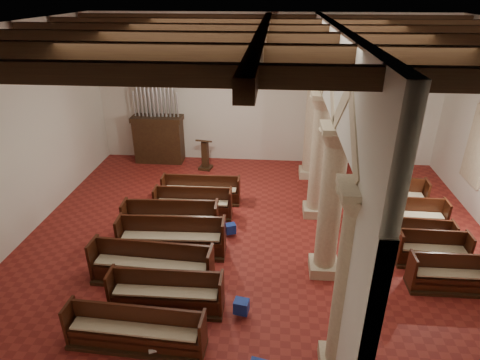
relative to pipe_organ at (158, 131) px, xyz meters
The scene contains 29 objects.
floor 7.24m from the pipe_organ, 50.71° to the right, with size 14.00×14.00×0.00m, color maroon.
ceiling 8.48m from the pipe_organ, 50.71° to the right, with size 14.00×14.00×0.00m, color black.
wall_back 4.81m from the pipe_organ, ahead, with size 14.00×0.02×6.00m, color silver.
wall_front 12.46m from the pipe_organ, 68.63° to the right, with size 14.00×0.02×6.00m, color silver.
wall_left 6.26m from the pipe_organ, 114.44° to the right, with size 0.02×12.00×6.00m, color silver.
ceiling_beams 8.38m from the pipe_organ, 50.71° to the right, with size 13.80×11.80×0.30m, color #342210, non-canonical shape.
arcade 8.65m from the pipe_organ, 41.12° to the right, with size 0.90×11.90×6.00m.
window_right_b 11.89m from the pipe_organ, 14.65° to the right, with size 0.03×1.00×2.20m, color #387F68.
window_back 9.55m from the pipe_organ, ahead, with size 1.00×0.03×2.20m, color #387F68.
pipe_organ is the anchor object (origin of this frame).
lectern 2.34m from the pipe_organ, 18.12° to the right, with size 0.62×0.64×1.36m.
dossal_curtain 8.01m from the pipe_organ, ahead, with size 1.80×0.07×2.17m.
processional_banner 8.69m from the pipe_organ, ahead, with size 0.54×0.69×2.37m.
hymnal_box_b 9.81m from the pipe_organ, 64.07° to the right, with size 0.33×0.27×0.33m, color navy.
hymnal_box_c 6.71m from the pipe_organ, 56.43° to the right, with size 0.30×0.24×0.30m, color navy.
tube_heater_a 10.22m from the pipe_organ, 74.26° to the right, with size 0.10×0.10×1.00m, color silver.
tube_heater_b 10.40m from the pipe_organ, 73.72° to the right, with size 0.09×0.09×0.91m, color silver.
nave_pew_0 10.11m from the pipe_organ, 77.67° to the right, with size 2.95×0.77×0.96m.
nave_pew_1 9.12m from the pipe_organ, 73.88° to the right, with size 2.65×0.71×1.01m.
nave_pew_2 8.08m from the pipe_organ, 76.24° to the right, with size 3.13×0.88×1.10m.
nave_pew_3 6.96m from the pipe_organ, 72.04° to the right, with size 3.01×0.88×1.12m.
nave_pew_4 6.05m from the pipe_organ, 71.64° to the right, with size 2.85×0.91×1.13m.
nave_pew_5 5.14m from the pipe_organ, 62.57° to the right, with size 2.54×0.72×0.99m.
nave_pew_6 4.35m from the pipe_organ, 55.33° to the right, with size 2.72×0.68×0.96m.
aisle_pew_0 11.96m from the pipe_organ, 38.50° to the right, with size 1.96×0.66×0.96m.
aisle_pew_1 11.27m from the pipe_organ, 34.70° to the right, with size 1.87×0.67×0.97m.
aisle_pew_2 10.86m from the pipe_organ, 32.39° to the right, with size 1.75×0.72×0.96m.
aisle_pew_3 10.34m from the pipe_organ, 27.21° to the right, with size 2.04×0.73×1.05m.
aisle_pew_4 9.54m from the pipe_organ, 21.22° to the right, with size 2.31×0.89×1.13m.
Camera 1 is at (0.34, -10.21, 6.86)m, focal length 30.00 mm.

